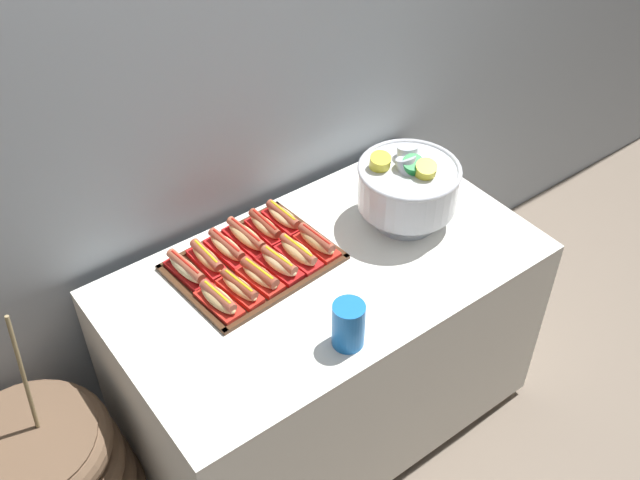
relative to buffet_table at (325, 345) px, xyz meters
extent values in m
plane|color=#7A6B5B|center=(0.00, 0.00, -0.40)|extent=(10.00, 10.00, 0.00)
cube|color=#9EA8B2|center=(0.00, 0.46, 0.90)|extent=(6.00, 0.10, 2.60)
cube|color=white|center=(0.00, 0.00, 0.00)|extent=(1.34, 0.75, 0.72)
cylinder|color=black|center=(0.56, -0.27, -0.38)|extent=(0.05, 0.05, 0.04)
cylinder|color=black|center=(-0.56, 0.27, -0.38)|extent=(0.05, 0.05, 0.04)
cylinder|color=black|center=(0.56, 0.27, -0.38)|extent=(0.05, 0.05, 0.04)
torus|color=brown|center=(-0.95, 0.14, -0.02)|extent=(0.50, 0.50, 0.10)
torus|color=brown|center=(-0.95, 0.14, 0.08)|extent=(0.47, 0.47, 0.10)
cylinder|color=#937F56|center=(-0.89, 0.18, 0.34)|extent=(0.05, 0.05, 0.40)
cube|color=#472B19|center=(-0.17, 0.15, 0.36)|extent=(0.51, 0.40, 0.01)
cube|color=#472B19|center=(-0.15, -0.02, 0.37)|extent=(0.48, 0.05, 0.01)
cube|color=#472B19|center=(-0.18, 0.32, 0.37)|extent=(0.48, 0.05, 0.01)
cube|color=#472B19|center=(-0.40, 0.13, 0.37)|extent=(0.04, 0.36, 0.01)
cube|color=#472B19|center=(0.07, 0.17, 0.37)|extent=(0.04, 0.36, 0.01)
cube|color=red|center=(-0.35, 0.05, 0.38)|extent=(0.08, 0.17, 0.02)
ellipsoid|color=tan|center=(-0.35, 0.05, 0.40)|extent=(0.07, 0.16, 0.04)
cylinder|color=#9E4C38|center=(-0.35, 0.05, 0.41)|extent=(0.04, 0.14, 0.03)
cylinder|color=yellow|center=(-0.35, 0.05, 0.42)|extent=(0.02, 0.12, 0.01)
cube|color=red|center=(-0.27, 0.06, 0.38)|extent=(0.08, 0.17, 0.02)
ellipsoid|color=#E0BC7F|center=(-0.27, 0.06, 0.40)|extent=(0.07, 0.15, 0.04)
cylinder|color=brown|center=(-0.27, 0.06, 0.41)|extent=(0.05, 0.14, 0.03)
cylinder|color=yellow|center=(-0.27, 0.06, 0.42)|extent=(0.02, 0.12, 0.01)
cube|color=red|center=(-0.20, 0.06, 0.38)|extent=(0.09, 0.17, 0.02)
ellipsoid|color=#E0BC7F|center=(-0.20, 0.06, 0.39)|extent=(0.07, 0.15, 0.04)
cylinder|color=brown|center=(-0.20, 0.06, 0.41)|extent=(0.05, 0.15, 0.03)
cylinder|color=yellow|center=(-0.20, 0.06, 0.42)|extent=(0.02, 0.12, 0.01)
cube|color=#B21414|center=(-0.12, 0.07, 0.38)|extent=(0.08, 0.16, 0.02)
ellipsoid|color=beige|center=(-0.12, 0.07, 0.40)|extent=(0.07, 0.15, 0.04)
cylinder|color=#A8563D|center=(-0.12, 0.07, 0.41)|extent=(0.05, 0.14, 0.03)
cylinder|color=yellow|center=(-0.12, 0.07, 0.42)|extent=(0.02, 0.12, 0.01)
cube|color=red|center=(-0.05, 0.08, 0.38)|extent=(0.08, 0.17, 0.02)
ellipsoid|color=tan|center=(-0.05, 0.08, 0.40)|extent=(0.07, 0.16, 0.04)
cylinder|color=#A8563D|center=(-0.05, 0.08, 0.41)|extent=(0.04, 0.15, 0.03)
cylinder|color=yellow|center=(-0.05, 0.08, 0.42)|extent=(0.02, 0.13, 0.01)
cube|color=red|center=(0.03, 0.08, 0.38)|extent=(0.08, 0.17, 0.02)
ellipsoid|color=tan|center=(0.03, 0.08, 0.40)|extent=(0.06, 0.16, 0.04)
cylinder|color=#9E4C38|center=(0.03, 0.08, 0.41)|extent=(0.04, 0.15, 0.03)
cylinder|color=red|center=(0.03, 0.08, 0.43)|extent=(0.02, 0.12, 0.01)
cube|color=#B21414|center=(-0.36, 0.22, 0.38)|extent=(0.08, 0.18, 0.02)
ellipsoid|color=beige|center=(-0.36, 0.22, 0.40)|extent=(0.06, 0.16, 0.04)
cylinder|color=#A8563D|center=(-0.36, 0.22, 0.41)|extent=(0.05, 0.16, 0.03)
cylinder|color=red|center=(-0.36, 0.22, 0.42)|extent=(0.02, 0.13, 0.01)
cube|color=red|center=(-0.28, 0.22, 0.38)|extent=(0.06, 0.16, 0.02)
ellipsoid|color=tan|center=(-0.28, 0.22, 0.40)|extent=(0.05, 0.15, 0.04)
cylinder|color=#9E4C38|center=(-0.28, 0.22, 0.41)|extent=(0.03, 0.15, 0.03)
cylinder|color=yellow|center=(-0.28, 0.22, 0.42)|extent=(0.01, 0.12, 0.01)
cube|color=red|center=(-0.21, 0.23, 0.38)|extent=(0.08, 0.18, 0.02)
ellipsoid|color=#E0BC7F|center=(-0.21, 0.23, 0.40)|extent=(0.06, 0.16, 0.04)
cylinder|color=#9E4C38|center=(-0.21, 0.23, 0.41)|extent=(0.04, 0.16, 0.03)
cylinder|color=red|center=(-0.21, 0.23, 0.42)|extent=(0.02, 0.13, 0.01)
cube|color=#B21414|center=(-0.13, 0.23, 0.38)|extent=(0.08, 0.19, 0.02)
ellipsoid|color=tan|center=(-0.13, 0.23, 0.40)|extent=(0.07, 0.17, 0.04)
cylinder|color=#A8563D|center=(-0.13, 0.23, 0.41)|extent=(0.04, 0.17, 0.03)
cylinder|color=red|center=(-0.13, 0.23, 0.42)|extent=(0.02, 0.14, 0.01)
cube|color=red|center=(-0.06, 0.24, 0.38)|extent=(0.06, 0.16, 0.02)
ellipsoid|color=#E0BC7F|center=(-0.06, 0.24, 0.40)|extent=(0.05, 0.15, 0.04)
cylinder|color=brown|center=(-0.06, 0.24, 0.41)|extent=(0.03, 0.15, 0.03)
cylinder|color=red|center=(-0.06, 0.24, 0.42)|extent=(0.01, 0.12, 0.01)
cube|color=#B21414|center=(0.01, 0.25, 0.38)|extent=(0.08, 0.16, 0.02)
ellipsoid|color=#E0BC7F|center=(0.01, 0.25, 0.40)|extent=(0.06, 0.15, 0.04)
cylinder|color=#9E4C38|center=(0.01, 0.25, 0.41)|extent=(0.04, 0.15, 0.03)
cylinder|color=yellow|center=(0.01, 0.25, 0.42)|extent=(0.02, 0.12, 0.01)
cylinder|color=silver|center=(0.35, 0.03, 0.37)|extent=(0.21, 0.21, 0.02)
cone|color=silver|center=(0.35, 0.03, 0.40)|extent=(0.07, 0.07, 0.05)
cylinder|color=silver|center=(0.35, 0.03, 0.50)|extent=(0.32, 0.32, 0.14)
torus|color=silver|center=(0.35, 0.03, 0.57)|extent=(0.33, 0.33, 0.02)
cylinder|color=#197A33|center=(0.36, 0.03, 0.55)|extent=(0.10, 0.10, 0.15)
cylinder|color=#B7BCC6|center=(0.38, 0.07, 0.55)|extent=(0.09, 0.10, 0.13)
cylinder|color=yellow|center=(0.28, 0.10, 0.55)|extent=(0.09, 0.10, 0.14)
cylinder|color=#B7BCC6|center=(0.34, 0.02, 0.55)|extent=(0.10, 0.13, 0.15)
cylinder|color=yellow|center=(0.37, -0.02, 0.55)|extent=(0.10, 0.11, 0.14)
cylinder|color=blue|center=(-0.13, -0.27, 0.41)|extent=(0.09, 0.09, 0.11)
cylinder|color=blue|center=(-0.13, -0.27, 0.43)|extent=(0.09, 0.09, 0.11)
cylinder|color=blue|center=(-0.13, -0.27, 0.45)|extent=(0.09, 0.09, 0.11)
camera|label=1|loc=(-1.01, -1.32, 1.95)|focal=41.97mm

